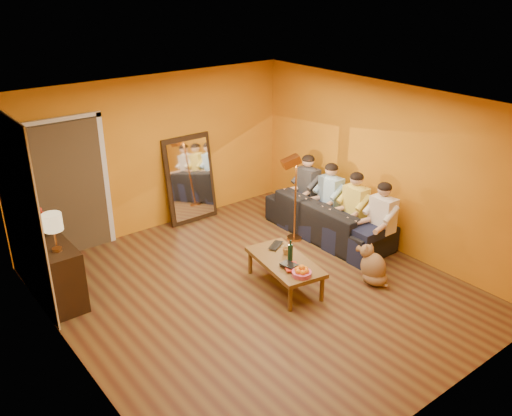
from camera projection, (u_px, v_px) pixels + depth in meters
room_shell at (241, 197)px, 7.25m from camera, size 5.00×5.50×2.60m
white_accent at (19, 210)px, 6.85m from camera, size 0.02×1.90×2.58m
doorway_recess at (67, 187)px, 8.29m from camera, size 1.06×0.30×2.10m
door_jamb_left at (32, 198)px, 7.88m from camera, size 0.08×0.06×2.20m
door_jamb_right at (106, 181)px, 8.52m from camera, size 0.08×0.06×2.20m
door_header at (60, 120)px, 7.77m from camera, size 1.22×0.06×0.08m
mirror_frame at (190, 179)px, 9.41m from camera, size 0.92×0.27×1.51m
mirror_glass at (191, 180)px, 9.38m from camera, size 0.78×0.21×1.35m
sideboard at (54, 271)px, 7.20m from camera, size 0.44×1.18×0.85m
table_lamp at (54, 233)px, 6.71m from camera, size 0.24×0.24×0.51m
sofa at (328, 217)px, 8.98m from camera, size 2.26×0.88×0.66m
coffee_table at (285, 273)px, 7.56m from camera, size 0.81×1.30×0.42m
floor_lamp at (295, 199)px, 8.69m from camera, size 0.37×0.34×1.44m
dog at (374, 264)px, 7.62m from camera, size 0.40×0.55×0.59m
person_far_left at (382, 220)px, 8.22m from camera, size 0.70×0.44×1.22m
person_mid_left at (355, 209)px, 8.61m from camera, size 0.70×0.44×1.22m
person_mid_right at (331, 198)px, 9.01m from camera, size 0.70×0.44×1.22m
person_far_right at (308, 189)px, 9.41m from camera, size 0.70×0.44×1.22m
fruit_bowl at (302, 270)px, 7.06m from camera, size 0.26×0.26×0.16m
wine_bottle at (290, 250)px, 7.40m from camera, size 0.07×0.07×0.31m
tumbler at (286, 251)px, 7.61m from camera, size 0.12×0.12×0.10m
laptop at (279, 246)px, 7.82m from camera, size 0.37×0.33×0.02m
book_lower at (285, 269)px, 7.22m from camera, size 0.16×0.22×0.02m
book_mid at (285, 267)px, 7.23m from camera, size 0.28×0.31×0.02m
book_upper at (285, 267)px, 7.20m from camera, size 0.19×0.24×0.02m
vase at (42, 229)px, 7.17m from camera, size 0.19×0.19×0.20m
flowers at (39, 213)px, 7.07m from camera, size 0.17×0.17×0.42m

